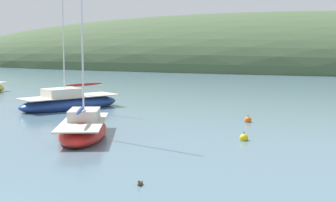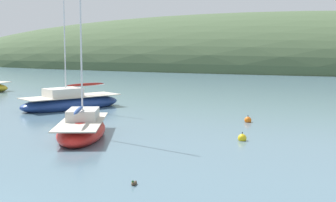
{
  "view_description": "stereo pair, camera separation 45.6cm",
  "coord_description": "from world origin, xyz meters",
  "px_view_note": "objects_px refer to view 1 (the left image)",
  "views": [
    {
      "loc": [
        10.62,
        -10.24,
        5.0
      ],
      "look_at": [
        0.0,
        20.0,
        1.2
      ],
      "focal_mm": 54.29,
      "sensor_mm": 36.0,
      "label": 1
    },
    {
      "loc": [
        11.05,
        -10.09,
        5.0
      ],
      "look_at": [
        0.0,
        20.0,
        1.2
      ],
      "focal_mm": 54.29,
      "sensor_mm": 36.0,
      "label": 2
    }
  ],
  "objects_px": {
    "duck_lead": "(140,184)",
    "sailboat_red_portside": "(83,129)",
    "sailboat_grey_yawl": "(69,103)",
    "mooring_buoy_inner": "(248,120)",
    "mooring_buoy_channel": "(244,138)"
  },
  "relations": [
    {
      "from": "mooring_buoy_inner",
      "to": "sailboat_red_portside",
      "type": "bearing_deg",
      "value": -132.96
    },
    {
      "from": "sailboat_grey_yawl",
      "to": "duck_lead",
      "type": "distance_m",
      "value": 20.95
    },
    {
      "from": "mooring_buoy_channel",
      "to": "mooring_buoy_inner",
      "type": "height_order",
      "value": "same"
    },
    {
      "from": "sailboat_grey_yawl",
      "to": "mooring_buoy_channel",
      "type": "height_order",
      "value": "sailboat_grey_yawl"
    },
    {
      "from": "sailboat_red_portside",
      "to": "mooring_buoy_inner",
      "type": "relative_size",
      "value": 18.41
    },
    {
      "from": "duck_lead",
      "to": "sailboat_grey_yawl",
      "type": "bearing_deg",
      "value": 126.98
    },
    {
      "from": "sailboat_red_portside",
      "to": "mooring_buoy_inner",
      "type": "bearing_deg",
      "value": 47.04
    },
    {
      "from": "mooring_buoy_channel",
      "to": "mooring_buoy_inner",
      "type": "bearing_deg",
      "value": 98.54
    },
    {
      "from": "duck_lead",
      "to": "sailboat_red_portside",
      "type": "bearing_deg",
      "value": 130.5
    },
    {
      "from": "sailboat_red_portside",
      "to": "mooring_buoy_inner",
      "type": "xyz_separation_m",
      "value": [
        7.23,
        7.77,
        -0.3
      ]
    },
    {
      "from": "mooring_buoy_channel",
      "to": "duck_lead",
      "type": "xyz_separation_m",
      "value": [
        -1.9,
        -9.15,
        -0.07
      ]
    },
    {
      "from": "sailboat_red_portside",
      "to": "mooring_buoy_inner",
      "type": "height_order",
      "value": "sailboat_red_portside"
    },
    {
      "from": "sailboat_red_portside",
      "to": "duck_lead",
      "type": "relative_size",
      "value": 23.34
    },
    {
      "from": "duck_lead",
      "to": "mooring_buoy_inner",
      "type": "bearing_deg",
      "value": 86.17
    },
    {
      "from": "sailboat_grey_yawl",
      "to": "sailboat_red_portside",
      "type": "bearing_deg",
      "value": -55.99
    }
  ]
}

